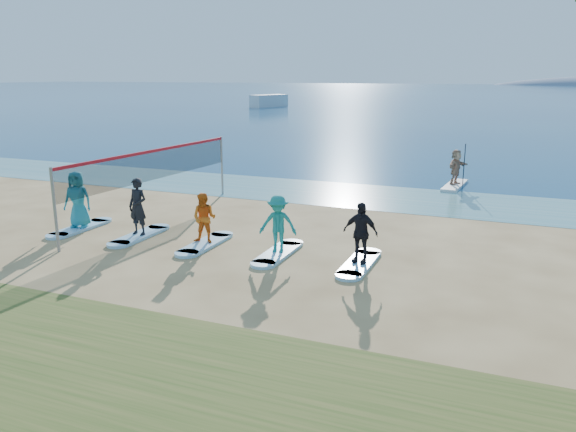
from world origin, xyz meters
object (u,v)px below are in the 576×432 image
at_px(paddleboarder, 456,167).
at_px(student_1, 138,207).
at_px(surfboard_2, 205,244).
at_px(surfboard_3, 278,253).
at_px(surfboard_1, 140,235).
at_px(surfboard_4, 359,263).
at_px(volleyball_net, 154,165).
at_px(student_2, 204,218).
at_px(surfboard_0, 80,228).
at_px(student_3, 278,224).
at_px(student_0, 78,199).
at_px(paddleboard, 455,185).
at_px(student_4, 360,233).
at_px(boat_offshore_a, 269,107).

distance_m(paddleboarder, student_1, 14.97).
bearing_deg(surfboard_2, surfboard_3, 0.00).
relative_size(surfboard_1, surfboard_4, 1.00).
height_order(paddleboarder, surfboard_2, paddleboarder).
distance_m(surfboard_1, surfboard_4, 7.23).
xyz_separation_m(volleyball_net, paddleboarder, (9.38, 10.07, -0.98)).
xyz_separation_m(surfboard_1, student_1, (0.00, 0.00, 0.95)).
bearing_deg(paddleboarder, student_2, 176.27).
bearing_deg(surfboard_4, student_1, 180.00).
relative_size(surfboard_0, student_3, 1.33).
distance_m(student_2, student_3, 2.41).
bearing_deg(student_3, surfboard_3, 0.00).
distance_m(student_0, student_2, 4.82).
height_order(paddleboard, student_4, student_4).
relative_size(student_1, student_2, 1.19).
distance_m(volleyball_net, surfboard_0, 3.30).
xyz_separation_m(paddleboard, surfboard_3, (-3.58, -12.39, -0.01)).
bearing_deg(student_4, paddleboarder, 91.07).
xyz_separation_m(boat_offshore_a, surfboard_4, (33.66, -69.09, 0.04)).
distance_m(surfboard_0, surfboard_4, 9.64).
relative_size(volleyball_net, surfboard_2, 4.12).
xyz_separation_m(paddleboarder, boat_offshore_a, (-34.83, 56.69, -0.92)).
bearing_deg(surfboard_4, student_2, 180.00).
bearing_deg(student_3, volleyball_net, 144.75).
bearing_deg(paddleboard, student_4, -90.89).
height_order(student_0, surfboard_3, student_0).
height_order(paddleboarder, student_0, student_0).
height_order(student_0, student_4, student_0).
bearing_deg(paddleboarder, boat_offshore_a, 53.62).
xyz_separation_m(surfboard_0, surfboard_3, (7.23, 0.00, 0.00)).
distance_m(student_3, student_4, 2.41).
bearing_deg(surfboard_4, surfboard_1, 180.00).
height_order(paddleboarder, surfboard_4, paddleboarder).
bearing_deg(surfboard_1, student_1, 0.00).
bearing_deg(student_2, surfboard_0, 171.48).
xyz_separation_m(paddleboarder, student_3, (-3.58, -12.39, -0.00)).
bearing_deg(student_3, surfboard_0, 166.55).
bearing_deg(student_2, paddleboarder, 55.68).
bearing_deg(surfboard_4, surfboard_2, 180.00).
distance_m(paddleboarder, student_3, 12.90).
relative_size(student_2, student_4, 0.92).
height_order(volleyball_net, surfboard_3, volleyball_net).
distance_m(boat_offshore_a, student_2, 74.87).
height_order(paddleboard, paddleboarder, paddleboarder).
bearing_deg(student_2, surfboard_3, -8.52).
distance_m(volleyball_net, student_4, 8.59).
bearing_deg(student_0, paddleboarder, 32.87).
height_order(boat_offshore_a, student_2, student_2).
bearing_deg(surfboard_2, student_1, 180.00).
bearing_deg(volleyball_net, surfboard_2, -34.37).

